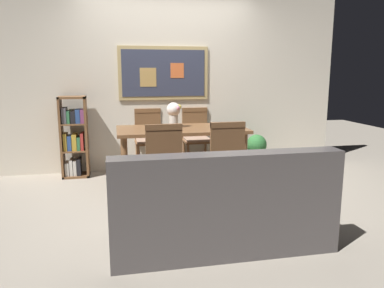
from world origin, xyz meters
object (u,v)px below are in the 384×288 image
object	(u,v)px
dining_table	(182,135)
bookshelf	(74,138)
tv_remote	(224,126)
dining_chair_far_left	(149,135)
dining_chair_near_right	(225,154)
leather_couch	(218,209)
flower_vase	(174,112)
dining_chair_near_left	(163,158)
dining_chair_far_right	(196,133)
potted_ivy	(256,151)

from	to	relation	value
dining_table	bookshelf	xyz separation A→B (m)	(-1.39, 0.63, -0.10)
tv_remote	dining_chair_far_left	bearing A→B (deg)	139.22
dining_chair_near_right	leather_couch	distance (m)	1.13
bookshelf	flower_vase	world-z (taller)	bookshelf
dining_chair_far_left	tv_remote	xyz separation A→B (m)	(0.91, -0.78, 0.21)
dining_chair_near_left	flower_vase	bearing A→B (deg)	73.28
dining_chair_near_right	dining_chair_far_right	world-z (taller)	same
dining_table	dining_chair_far_left	size ratio (longest dim) A/B	1.79
dining_chair_near_left	dining_chair_near_right	bearing A→B (deg)	1.86
dining_chair_far_left	potted_ivy	xyz separation A→B (m)	(1.58, -0.23, -0.27)
dining_chair_near_left	potted_ivy	xyz separation A→B (m)	(1.57, 1.28, -0.27)
dining_table	dining_chair_far_right	distance (m)	0.81
dining_chair_near_left	bookshelf	bearing A→B (deg)	126.66
dining_table	potted_ivy	distance (m)	1.38
dining_chair_near_left	dining_table	bearing A→B (deg)	66.16
dining_table	dining_chair_far_left	xyz separation A→B (m)	(-0.36, 0.74, -0.10)
bookshelf	leather_couch	bearing A→B (deg)	-60.40
bookshelf	dining_chair_near_right	bearing A→B (deg)	-38.48
dining_chair_near_left	flower_vase	size ratio (longest dim) A/B	2.84
dining_table	dining_chair_near_left	distance (m)	0.85
bookshelf	flower_vase	distance (m)	1.47
dining_chair_near_left	bookshelf	distance (m)	1.75
potted_ivy	tv_remote	bearing A→B (deg)	-140.40
leather_couch	potted_ivy	world-z (taller)	leather_couch
dining_chair_far_right	potted_ivy	size ratio (longest dim) A/B	1.74
leather_couch	dining_table	bearing A→B (deg)	89.67
dining_chair_near_left	leather_couch	world-z (taller)	dining_chair_near_left
dining_chair_far_left	flower_vase	bearing A→B (deg)	-67.85
bookshelf	potted_ivy	xyz separation A→B (m)	(2.61, -0.12, -0.27)
tv_remote	potted_ivy	bearing A→B (deg)	39.60
dining_chair_far_left	leather_couch	distance (m)	2.57
dining_chair_far_left	bookshelf	world-z (taller)	bookshelf
leather_couch	flower_vase	xyz separation A→B (m)	(-0.08, 1.87, 0.62)
dining_chair_near_left	bookshelf	xyz separation A→B (m)	(-1.05, 1.40, 0.00)
dining_chair_near_right	dining_chair_near_left	size ratio (longest dim) A/B	1.00
dining_chair_near_left	dining_chair_far_left	size ratio (longest dim) A/B	1.00
dining_chair_far_left	leather_couch	bearing A→B (deg)	-82.22
dining_chair_near_left	leather_couch	size ratio (longest dim) A/B	0.51
dining_chair_far_right	dining_chair_far_left	world-z (taller)	same
dining_table	bookshelf	bearing A→B (deg)	155.55
dining_table	dining_chair_far_right	bearing A→B (deg)	64.32
dining_chair_near_right	potted_ivy	bearing A→B (deg)	55.31
bookshelf	dining_chair_far_right	bearing A→B (deg)	2.94
leather_couch	bookshelf	distance (m)	2.80
tv_remote	dining_chair_near_right	bearing A→B (deg)	-105.97
dining_table	bookshelf	world-z (taller)	bookshelf
flower_vase	tv_remote	world-z (taller)	flower_vase
dining_chair_far_right	bookshelf	bearing A→B (deg)	-177.06
potted_ivy	flower_vase	size ratio (longest dim) A/B	1.63
dining_chair_far_right	leather_couch	world-z (taller)	dining_chair_far_right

